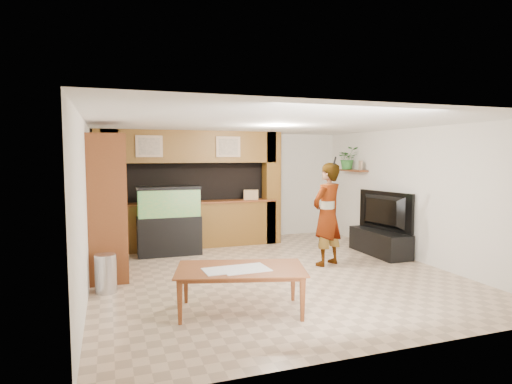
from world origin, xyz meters
name	(u,v)px	position (x,y,z in m)	size (l,w,h in m)	color
floor	(271,273)	(0.00, 0.00, 0.00)	(6.50, 6.50, 0.00)	tan
ceiling	(272,124)	(0.00, 0.00, 2.60)	(6.50, 6.50, 0.00)	white
wall_back	(223,186)	(0.00, 3.25, 1.30)	(6.00, 6.00, 0.00)	silver
wall_left	(86,206)	(-3.00, 0.00, 1.30)	(6.50, 6.50, 0.00)	silver
wall_right	(413,194)	(3.00, 0.00, 1.30)	(6.50, 6.50, 0.00)	silver
partition	(190,189)	(-0.95, 2.64, 1.31)	(4.20, 0.99, 2.60)	brown
wall_clock	(90,165)	(-2.97, 1.00, 1.90)	(0.05, 0.25, 0.25)	black
wall_shelf	(353,171)	(2.85, 1.95, 1.70)	(0.25, 0.90, 0.04)	brown
pantry_cabinet	(107,207)	(-2.70, 0.61, 1.21)	(0.60, 0.99, 2.41)	brown
trash_can	(106,274)	(-2.75, -0.21, 0.29)	(0.32, 0.32, 0.59)	#B2B2B7
aquarium	(169,221)	(-1.51, 1.95, 0.70)	(1.29, 0.48, 1.43)	black
tv_stand	(380,242)	(2.65, 0.56, 0.25)	(0.55, 1.49, 0.50)	black
television	(380,211)	(2.65, 0.56, 0.91)	(1.42, 0.19, 0.82)	black
photo_frame	(361,165)	(2.85, 1.65, 1.83)	(0.03, 0.16, 0.22)	tan
potted_plant	(348,158)	(2.82, 2.16, 1.99)	(0.49, 0.42, 0.54)	#2D702D
person	(327,214)	(1.19, 0.15, 0.96)	(0.70, 0.46, 1.93)	olive
microphone	(335,161)	(1.24, -0.01, 1.97)	(0.03, 0.03, 0.15)	black
dining_table	(241,291)	(-1.07, -1.66, 0.30)	(1.68, 0.94, 0.59)	brown
newspaper_a	(224,270)	(-1.30, -1.67, 0.59)	(0.53, 0.38, 0.01)	silver
newspaper_b	(245,269)	(-1.03, -1.70, 0.60)	(0.61, 0.44, 0.01)	silver
counter_box	(251,195)	(0.45, 2.45, 1.15)	(0.33, 0.22, 0.22)	#A7835A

